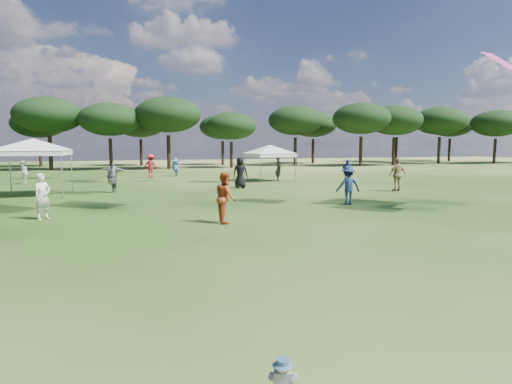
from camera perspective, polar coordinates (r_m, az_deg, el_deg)
tree_line at (r=49.61m, az=-13.08°, el=9.48°), size 108.78×17.63×7.77m
tent_left at (r=24.63m, az=-27.60°, el=6.06°), size 6.58×6.58×3.23m
tent_right at (r=30.66m, az=1.84°, el=6.06°), size 5.77×5.77×2.88m
toddler at (r=4.86m, az=3.57°, el=-23.89°), size 0.35×0.38×0.46m
festival_crowd at (r=25.13m, az=-14.97°, el=2.12°), size 28.70×23.14×1.88m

